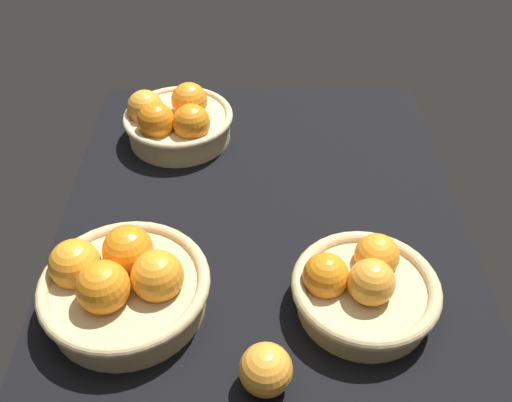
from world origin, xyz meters
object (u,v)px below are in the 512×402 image
basket_near_left (363,288)px  loose_orange_front_gap (262,370)px  basket_far_right (176,120)px  basket_far_left (123,284)px

basket_near_left → loose_orange_front_gap: 20.31cm
basket_near_left → basket_far_right: bearing=36.4°
basket_near_left → loose_orange_front_gap: size_ratio=3.06×
basket_near_left → basket_far_left: size_ratio=0.87×
basket_near_left → basket_far_left: (0.33, 35.79, 0.56)cm
basket_far_right → basket_far_left: bearing=175.2°
basket_far_right → loose_orange_front_gap: (-57.09, -16.97, -1.02)cm
basket_far_left → basket_near_left: bearing=-90.5°
basket_near_left → basket_far_left: 35.80cm
basket_near_left → basket_far_left: bearing=89.5°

